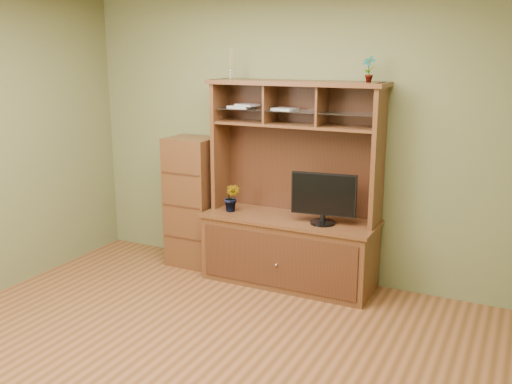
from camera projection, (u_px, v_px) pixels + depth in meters
The scene contains 8 objects.
room at pixel (179, 179), 3.69m from camera, with size 4.54×4.04×2.74m.
media_hutch at pixel (290, 230), 5.36m from camera, with size 1.66×0.61×1.90m.
monitor at pixel (323, 197), 5.05m from camera, with size 0.58×0.22×0.46m.
orchid_plant at pixel (232, 198), 5.48m from camera, with size 0.15×0.12×0.28m, color #2E5F20.
top_plant at pixel (369, 69), 4.79m from camera, with size 0.11×0.08×0.22m, color #365D20.
reed_diffuser at pixel (231, 67), 5.36m from camera, with size 0.06×0.06×0.29m.
magazines at pixel (257, 107), 5.33m from camera, with size 0.69×0.20×0.04m.
side_cabinet at pixel (193, 202), 5.84m from camera, with size 0.47×0.43×1.32m.
Camera 1 is at (2.04, -3.01, 2.14)m, focal length 40.00 mm.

